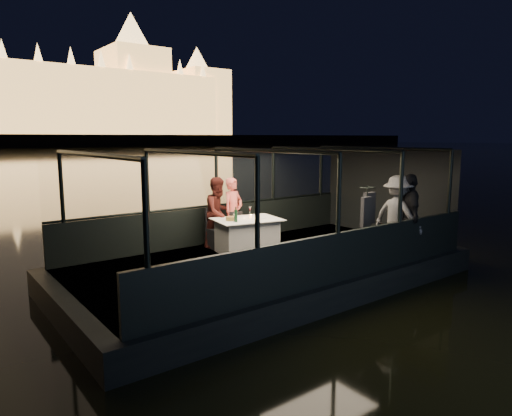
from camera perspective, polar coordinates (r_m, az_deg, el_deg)
boat_hull at (r=9.99m, az=1.41°, el=-9.10°), size 8.60×4.40×1.00m
boat_deck at (r=9.86m, az=1.42°, el=-6.44°), size 8.00×4.00×0.04m
gunwale_port at (r=11.34m, az=-4.90°, el=-2.01°), size 8.00×0.08×0.90m
gunwale_starboard at (r=8.32m, az=10.12°, el=-6.11°), size 8.00×0.08×0.90m
cabin_glass_port at (r=11.18m, az=-4.98°, el=3.79°), size 8.00×0.02×1.40m
cabin_glass_starboard at (r=8.11m, az=10.33°, el=1.77°), size 8.00×0.02×1.40m
cabin_roof_glass at (r=9.51m, az=1.47°, el=7.16°), size 8.00×4.00×0.02m
end_wall_fore at (r=7.80m, az=-22.17°, el=-2.36°), size 0.02×4.00×2.30m
end_wall_aft at (r=12.49m, az=15.92°, el=1.93°), size 0.02×4.00×2.30m
canopy_ribs at (r=9.62m, az=1.44°, el=0.30°), size 8.00×4.00×2.30m
dining_table_central at (r=10.30m, az=-1.13°, el=-3.45°), size 1.62×1.30×0.77m
chair_port_left at (r=10.72m, az=-4.81°, el=-2.64°), size 0.44×0.44×0.92m
chair_port_right at (r=10.77m, az=-2.19°, el=-2.56°), size 0.51×0.51×0.82m
coat_stand at (r=9.76m, az=13.63°, el=-1.31°), size 0.52×0.45×1.60m
person_woman_coral at (r=10.99m, az=-2.87°, el=-0.74°), size 0.67×0.53×1.62m
person_man_maroon at (r=10.75m, az=-4.66°, el=-0.98°), size 0.88×0.74×1.66m
passenger_stripe at (r=10.41m, az=17.29°, el=-1.12°), size 0.68×1.16×1.77m
passenger_dark at (r=10.41m, az=18.54°, el=-1.18°), size 1.04×1.10×1.81m
wine_bottle at (r=9.84m, az=-2.54°, el=-0.89°), size 0.08×0.08×0.33m
bread_basket at (r=10.05m, az=-3.18°, el=-1.34°), size 0.28×0.28×0.09m
amber_candle at (r=10.35m, az=-0.69°, el=-1.03°), size 0.06×0.06×0.07m
plate_near at (r=10.33m, az=0.57°, el=-1.22°), size 0.33×0.33×0.02m
plate_far at (r=10.27m, az=-2.98°, el=-1.29°), size 0.26×0.26×0.01m
wine_glass_white at (r=9.85m, az=-2.74°, el=-1.21°), size 0.09×0.09×0.21m
wine_glass_red at (r=10.62m, az=-0.76°, el=-0.47°), size 0.09×0.09×0.21m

